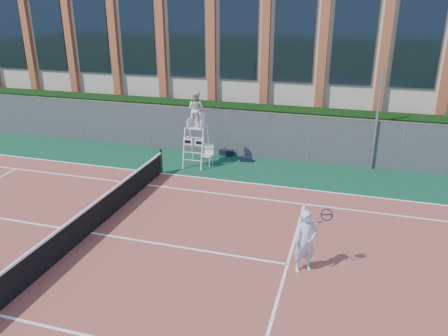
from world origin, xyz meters
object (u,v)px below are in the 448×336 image
(steel_pole, at_px, (377,121))
(umpire_chair, at_px, (196,111))
(plastic_chair, at_px, (208,153))
(tennis_player, at_px, (306,241))

(steel_pole, xyz_separation_m, umpire_chair, (-7.67, -1.65, 0.28))
(plastic_chair, bearing_deg, tennis_player, -54.21)
(steel_pole, distance_m, umpire_chair, 7.85)
(plastic_chair, relative_size, tennis_player, 0.55)
(umpire_chair, bearing_deg, steel_pole, 12.16)
(steel_pole, relative_size, plastic_chair, 4.46)
(umpire_chair, bearing_deg, tennis_player, -51.44)
(steel_pole, distance_m, tennis_player, 9.14)
(umpire_chair, distance_m, tennis_player, 9.32)
(tennis_player, bearing_deg, plastic_chair, 125.79)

